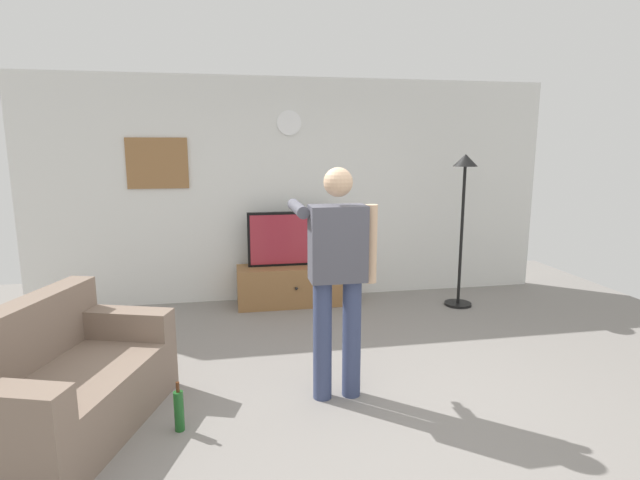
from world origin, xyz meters
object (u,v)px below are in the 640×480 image
at_px(television, 293,239).
at_px(framed_picture, 157,163).
at_px(side_couch, 62,385).
at_px(person_standing_nearer_lamp, 337,270).
at_px(tv_stand, 294,285).
at_px(wall_clock, 289,123).
at_px(floor_lamp, 463,199).
at_px(beverage_bottle, 179,410).

relative_size(television, framed_picture, 1.56).
bearing_deg(side_couch, person_standing_nearer_lamp, 3.90).
height_order(tv_stand, wall_clock, wall_clock).
bearing_deg(person_standing_nearer_lamp, framed_picture, 121.10).
relative_size(television, person_standing_nearer_lamp, 0.62).
xyz_separation_m(tv_stand, person_standing_nearer_lamp, (0.03, -2.29, 0.75)).
bearing_deg(person_standing_nearer_lamp, wall_clock, 90.56).
bearing_deg(side_couch, floor_lamp, 27.92).
relative_size(wall_clock, beverage_bottle, 0.84).
height_order(framed_picture, side_couch, framed_picture).
relative_size(television, side_couch, 0.65).
bearing_deg(television, floor_lamp, -12.86).
distance_m(wall_clock, floor_lamp, 2.24).
xyz_separation_m(tv_stand, television, (0.00, 0.05, 0.56)).
relative_size(tv_stand, person_standing_nearer_lamp, 0.77).
distance_m(television, framed_picture, 1.79).
relative_size(television, wall_clock, 3.69).
distance_m(tv_stand, side_couch, 3.06).
height_order(wall_clock, floor_lamp, wall_clock).
bearing_deg(tv_stand, beverage_bottle, -113.46).
height_order(person_standing_nearer_lamp, side_couch, person_standing_nearer_lamp).
bearing_deg(floor_lamp, framed_picture, 168.75).
xyz_separation_m(wall_clock, floor_lamp, (1.95, -0.69, -0.87)).
bearing_deg(beverage_bottle, side_couch, 168.87).
height_order(framed_picture, person_standing_nearer_lamp, framed_picture).
bearing_deg(tv_stand, side_couch, -127.74).
height_order(side_couch, beverage_bottle, side_couch).
height_order(tv_stand, television, television).
distance_m(framed_picture, side_couch, 3.06).
bearing_deg(tv_stand, person_standing_nearer_lamp, -89.37).
bearing_deg(wall_clock, person_standing_nearer_lamp, -89.44).
distance_m(tv_stand, framed_picture, 2.14).
bearing_deg(framed_picture, tv_stand, -10.88).
xyz_separation_m(wall_clock, side_couch, (-1.87, -2.71, -1.84)).
height_order(wall_clock, framed_picture, wall_clock).
bearing_deg(wall_clock, floor_lamp, -19.47).
bearing_deg(tv_stand, floor_lamp, -11.55).
xyz_separation_m(framed_picture, floor_lamp, (3.48, -0.69, -0.41)).
height_order(tv_stand, floor_lamp, floor_lamp).
distance_m(television, person_standing_nearer_lamp, 2.35).
xyz_separation_m(framed_picture, person_standing_nearer_lamp, (1.56, -2.59, -0.71)).
bearing_deg(framed_picture, person_standing_nearer_lamp, -58.90).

